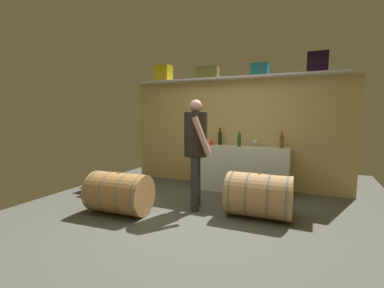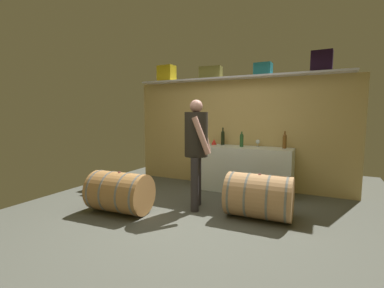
% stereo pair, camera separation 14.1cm
% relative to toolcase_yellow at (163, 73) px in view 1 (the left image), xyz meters
% --- Properties ---
extents(ground_plane, '(5.61, 7.41, 0.02)m').
position_rel_toolcase_yellow_xyz_m(ground_plane, '(1.53, -1.43, -2.33)').
color(ground_plane, '#53564C').
extents(back_wall_panel, '(4.41, 0.10, 2.13)m').
position_rel_toolcase_yellow_xyz_m(back_wall_panel, '(1.53, 0.15, -1.26)').
color(back_wall_panel, tan).
rests_on(back_wall_panel, ground).
extents(high_shelf_board, '(4.06, 0.40, 0.03)m').
position_rel_toolcase_yellow_xyz_m(high_shelf_board, '(1.53, 0.00, -0.18)').
color(high_shelf_board, silver).
rests_on(high_shelf_board, back_wall_panel).
extents(toolcase_yellow, '(0.37, 0.26, 0.33)m').
position_rel_toolcase_yellow_xyz_m(toolcase_yellow, '(0.00, 0.00, 0.00)').
color(toolcase_yellow, yellow).
rests_on(toolcase_yellow, high_shelf_board).
extents(toolcase_olive, '(0.45, 0.24, 0.24)m').
position_rel_toolcase_yellow_xyz_m(toolcase_olive, '(1.03, 0.00, -0.05)').
color(toolcase_olive, olive).
rests_on(toolcase_olive, high_shelf_board).
extents(toolcase_teal, '(0.31, 0.26, 0.22)m').
position_rel_toolcase_yellow_xyz_m(toolcase_teal, '(2.06, 0.00, -0.06)').
color(toolcase_teal, '#1C717E').
rests_on(toolcase_teal, high_shelf_board).
extents(toolcase_black, '(0.34, 0.25, 0.34)m').
position_rel_toolcase_yellow_xyz_m(toolcase_black, '(3.03, 0.00, 0.00)').
color(toolcase_black, black).
rests_on(toolcase_black, high_shelf_board).
extents(work_cabinet, '(1.79, 0.56, 0.84)m').
position_rel_toolcase_yellow_xyz_m(work_cabinet, '(1.77, -0.19, -1.90)').
color(work_cabinet, white).
rests_on(work_cabinet, ground).
extents(wine_bottle_dark, '(0.07, 0.07, 0.34)m').
position_rel_toolcase_yellow_xyz_m(wine_bottle_dark, '(1.31, -0.03, -1.33)').
color(wine_bottle_dark, black).
rests_on(wine_bottle_dark, work_cabinet).
extents(wine_bottle_green, '(0.07, 0.07, 0.28)m').
position_rel_toolcase_yellow_xyz_m(wine_bottle_green, '(1.74, -0.19, -1.35)').
color(wine_bottle_green, '#275528').
rests_on(wine_bottle_green, work_cabinet).
extents(wine_bottle_amber, '(0.07, 0.07, 0.31)m').
position_rel_toolcase_yellow_xyz_m(wine_bottle_amber, '(2.49, -0.08, -1.34)').
color(wine_bottle_amber, brown).
rests_on(wine_bottle_amber, work_cabinet).
extents(wine_glass, '(0.08, 0.08, 0.13)m').
position_rel_toolcase_yellow_xyz_m(wine_glass, '(2.00, -0.01, -1.39)').
color(wine_glass, white).
rests_on(wine_glass, work_cabinet).
extents(red_funnel, '(0.11, 0.11, 0.11)m').
position_rel_toolcase_yellow_xyz_m(red_funnel, '(1.14, -0.07, -1.42)').
color(red_funnel, red).
rests_on(red_funnel, work_cabinet).
extents(wine_barrel_near, '(0.91, 0.64, 0.63)m').
position_rel_toolcase_yellow_xyz_m(wine_barrel_near, '(2.34, -1.40, -2.01)').
color(wine_barrel_near, tan).
rests_on(wine_barrel_near, ground).
extents(wine_barrel_far, '(0.91, 0.65, 0.61)m').
position_rel_toolcase_yellow_xyz_m(wine_barrel_far, '(0.44, -2.08, -2.02)').
color(wine_barrel_far, '#AF7B44').
rests_on(wine_barrel_far, ground).
extents(winemaker_pouring, '(0.48, 0.54, 1.67)m').
position_rel_toolcase_yellow_xyz_m(winemaker_pouring, '(1.38, -1.41, -1.30)').
color(winemaker_pouring, '#322E31').
rests_on(winemaker_pouring, ground).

